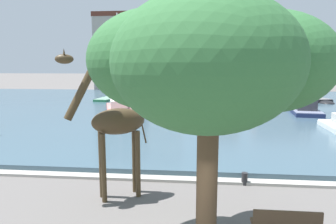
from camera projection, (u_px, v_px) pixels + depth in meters
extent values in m
cube|color=#3D5666|center=(193.00, 108.00, 32.43)|extent=(80.28, 40.06, 0.34)
cube|color=#ADA89E|center=(186.00, 180.00, 12.50)|extent=(80.28, 0.50, 0.12)
cylinder|color=#42331E|center=(104.00, 168.00, 10.43)|extent=(0.18, 0.18, 2.43)
cylinder|color=#42331E|center=(101.00, 164.00, 10.86)|extent=(0.18, 0.18, 2.43)
cylinder|color=#42331E|center=(138.00, 164.00, 10.88)|extent=(0.18, 0.18, 2.43)
cylinder|color=#42331E|center=(135.00, 160.00, 11.30)|extent=(0.18, 0.18, 2.43)
ellipsoid|color=#42331E|center=(119.00, 121.00, 10.62)|extent=(2.00, 1.49, 0.93)
cylinder|color=#42331E|center=(82.00, 89.00, 10.01)|extent=(1.25, 0.82, 2.08)
ellipsoid|color=#42331E|center=(64.00, 59.00, 9.67)|extent=(0.65, 0.54, 0.31)
cone|color=#42331E|center=(64.00, 51.00, 9.57)|extent=(0.07, 0.07, 0.18)
cone|color=#42331E|center=(64.00, 51.00, 9.71)|extent=(0.07, 0.07, 0.18)
cylinder|color=#42331E|center=(143.00, 130.00, 11.01)|extent=(0.26, 0.17, 0.99)
cube|color=navy|center=(304.00, 113.00, 27.78)|extent=(2.93, 5.47, 0.67)
ellipsoid|color=navy|center=(299.00, 109.00, 30.16)|extent=(2.27, 2.07, 0.63)
cube|color=slate|center=(304.00, 109.00, 27.72)|extent=(2.87, 5.36, 0.06)
cube|color=#333338|center=(306.00, 104.00, 27.27)|extent=(1.82, 2.02, 0.96)
cylinder|color=silver|center=(307.00, 63.00, 27.46)|extent=(0.12, 0.12, 8.36)
cylinder|color=silver|center=(306.00, 100.00, 27.09)|extent=(0.31, 1.82, 0.08)
cube|color=gold|center=(138.00, 93.00, 46.76)|extent=(3.19, 5.63, 0.66)
ellipsoid|color=gold|center=(136.00, 92.00, 49.23)|extent=(2.01, 2.24, 0.63)
cube|color=#DFCD77|center=(138.00, 91.00, 46.70)|extent=(3.13, 5.52, 0.06)
cylinder|color=silver|center=(137.00, 70.00, 46.59)|extent=(0.12, 0.12, 6.48)
cylinder|color=silver|center=(138.00, 86.00, 46.05)|extent=(0.62, 1.82, 0.08)
cube|color=#939399|center=(248.00, 96.00, 42.45)|extent=(1.80, 6.26, 0.67)
ellipsoid|color=#939399|center=(251.00, 99.00, 39.55)|extent=(1.54, 2.21, 0.64)
cube|color=#B1B1B5|center=(248.00, 94.00, 42.39)|extent=(1.76, 6.13, 0.06)
cube|color=silver|center=(248.00, 90.00, 42.78)|extent=(1.21, 2.20, 0.82)
cylinder|color=silver|center=(250.00, 64.00, 41.29)|extent=(0.12, 0.12, 8.36)
cylinder|color=silver|center=(248.00, 87.00, 42.87)|extent=(0.13, 2.18, 0.08)
cube|color=red|center=(119.00, 111.00, 29.30)|extent=(4.63, 8.52, 0.57)
ellipsoid|color=red|center=(121.00, 118.00, 25.53)|extent=(2.81, 3.36, 0.54)
cube|color=#C7716E|center=(119.00, 108.00, 29.25)|extent=(4.54, 8.35, 0.06)
cube|color=silver|center=(119.00, 103.00, 29.79)|extent=(2.37, 3.22, 0.71)
cylinder|color=silver|center=(118.00, 62.00, 27.98)|extent=(0.12, 0.12, 8.77)
cylinder|color=silver|center=(118.00, 98.00, 29.91)|extent=(0.94, 2.77, 0.08)
cube|color=black|center=(306.00, 99.00, 38.95)|extent=(3.66, 8.19, 0.68)
ellipsoid|color=black|center=(324.00, 103.00, 35.24)|extent=(2.33, 3.11, 0.65)
cube|color=slate|center=(306.00, 96.00, 38.89)|extent=(3.59, 8.03, 0.06)
cube|color=#9E7047|center=(304.00, 93.00, 39.41)|extent=(1.95, 3.02, 0.77)
cylinder|color=silver|center=(310.00, 76.00, 37.91)|extent=(0.12, 0.12, 5.16)
cylinder|color=silver|center=(303.00, 89.00, 39.53)|extent=(0.69, 2.73, 0.08)
cube|color=#236B42|center=(113.00, 99.00, 39.78)|extent=(2.70, 7.88, 0.55)
ellipsoid|color=#236B42|center=(123.00, 96.00, 43.31)|extent=(1.88, 2.88, 0.52)
cube|color=gray|center=(113.00, 97.00, 39.73)|extent=(2.65, 7.72, 0.06)
cylinder|color=silver|center=(114.00, 71.00, 39.77)|extent=(0.12, 0.12, 6.74)
cylinder|color=silver|center=(110.00, 90.00, 38.86)|extent=(0.43, 2.69, 0.08)
cylinder|color=brown|center=(207.00, 184.00, 7.63)|extent=(0.53, 0.53, 3.56)
ellipsoid|color=#336B38|center=(209.00, 67.00, 7.18)|extent=(2.92, 2.92, 2.19)
ellipsoid|color=#336B38|center=(268.00, 62.00, 6.98)|extent=(3.09, 3.09, 2.32)
ellipsoid|color=#336B38|center=(218.00, 70.00, 8.04)|extent=(2.95, 2.95, 2.21)
ellipsoid|color=#336B38|center=(155.00, 60.00, 7.42)|extent=(3.29, 3.29, 2.47)
ellipsoid|color=#336B38|center=(206.00, 63.00, 5.98)|extent=(3.76, 3.76, 2.82)
cylinder|color=#232326|center=(244.00, 179.00, 12.10)|extent=(0.24, 0.24, 0.50)
cube|color=brown|center=(285.00, 224.00, 8.28)|extent=(1.80, 0.44, 0.08)
cube|color=brown|center=(288.00, 219.00, 8.06)|extent=(1.80, 0.06, 0.44)
cube|color=gray|center=(122.00, 55.00, 55.66)|extent=(8.78, 6.13, 12.94)
cube|color=#51281E|center=(121.00, 16.00, 54.59)|extent=(8.95, 6.25, 0.80)
cube|color=beige|center=(167.00, 56.00, 54.80)|extent=(5.24, 7.70, 12.67)
cube|color=brown|center=(167.00, 17.00, 53.76)|extent=(5.35, 7.86, 0.80)
cube|color=tan|center=(221.00, 67.00, 53.92)|extent=(6.01, 7.86, 8.47)
cube|color=brown|center=(222.00, 41.00, 53.20)|extent=(6.13, 8.02, 0.80)
cube|color=gray|center=(282.00, 69.00, 53.06)|extent=(8.77, 6.37, 7.83)
cube|color=brown|center=(283.00, 44.00, 52.39)|extent=(8.95, 6.50, 0.80)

